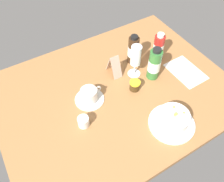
# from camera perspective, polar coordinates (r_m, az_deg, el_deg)

# --- Properties ---
(ground_plane) EXTENTS (1.10, 0.84, 0.03)m
(ground_plane) POSITION_cam_1_polar(r_m,az_deg,el_deg) (1.11, 0.81, -0.38)
(ground_plane) COLOR #9E6B3D
(porridge_bowl) EXTENTS (0.20, 0.20, 0.08)m
(porridge_bowl) POSITION_cam_1_polar(r_m,az_deg,el_deg) (0.99, 14.94, -6.97)
(porridge_bowl) COLOR silver
(porridge_bowl) RESTS_ON ground_plane
(cutlery_setting) EXTENTS (0.14, 0.20, 0.01)m
(cutlery_setting) POSITION_cam_1_polar(r_m,az_deg,el_deg) (1.24, 17.84, 4.85)
(cutlery_setting) COLOR silver
(cutlery_setting) RESTS_ON ground_plane
(coffee_cup) EXTENTS (0.14, 0.14, 0.07)m
(coffee_cup) POSITION_cam_1_polar(r_m,az_deg,el_deg) (1.05, -5.69, -1.12)
(coffee_cup) COLOR silver
(coffee_cup) RESTS_ON ground_plane
(creamer_jug) EXTENTS (0.05, 0.06, 0.05)m
(creamer_jug) POSITION_cam_1_polar(r_m,az_deg,el_deg) (0.97, -7.11, -7.59)
(creamer_jug) COLOR silver
(creamer_jug) RESTS_ON ground_plane
(wine_glass) EXTENTS (0.06, 0.06, 0.18)m
(wine_glass) POSITION_cam_1_polar(r_m,az_deg,el_deg) (1.10, 5.95, 8.44)
(wine_glass) COLOR white
(wine_glass) RESTS_ON ground_plane
(jam_jar) EXTENTS (0.05, 0.05, 0.05)m
(jam_jar) POSITION_cam_1_polar(r_m,az_deg,el_deg) (1.09, 5.70, 1.41)
(jam_jar) COLOR #3E2B14
(jam_jar) RESTS_ON ground_plane
(sauce_bottle_green) EXTENTS (0.06, 0.06, 0.18)m
(sauce_bottle_green) POSITION_cam_1_polar(r_m,az_deg,el_deg) (1.12, 10.52, 6.57)
(sauce_bottle_green) COLOR #337233
(sauce_bottle_green) RESTS_ON ground_plane
(sauce_bottle_red) EXTENTS (0.06, 0.06, 0.15)m
(sauce_bottle_red) POSITION_cam_1_polar(r_m,az_deg,el_deg) (1.24, 11.51, 10.72)
(sauce_bottle_red) COLOR #B21E19
(sauce_bottle_red) RESTS_ON ground_plane
(sauce_bottle_brown) EXTENTS (0.06, 0.06, 0.16)m
(sauce_bottle_brown) POSITION_cam_1_polar(r_m,az_deg,el_deg) (1.19, 5.31, 10.17)
(sauce_bottle_brown) COLOR #382314
(sauce_bottle_brown) RESTS_ON ground_plane
(menu_card) EXTENTS (0.05, 0.09, 0.11)m
(menu_card) POSITION_cam_1_polar(r_m,az_deg,el_deg) (1.13, 0.53, 6.47)
(menu_card) COLOR tan
(menu_card) RESTS_ON ground_plane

